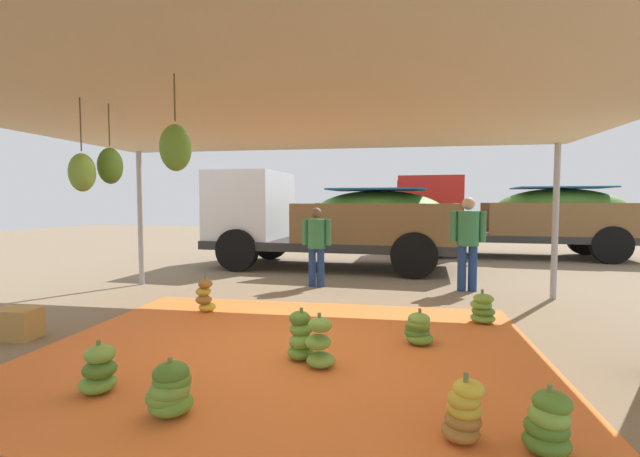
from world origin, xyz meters
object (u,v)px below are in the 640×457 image
object	(u,v)px
banana_bunch_0	(170,390)
banana_bunch_2	(418,329)
banana_bunch_4	(301,337)
banana_bunch_7	(205,297)
banana_bunch_9	(320,344)
cargo_truck_main	(325,218)
cargo_truck_far	(508,214)
banana_bunch_1	(548,424)
banana_bunch_5	(483,309)
worker_0	(316,241)
worker_1	(468,237)
crate_0	(16,324)
banana_bunch_6	(99,371)
banana_bunch_3	(464,412)

from	to	relation	value
banana_bunch_0	banana_bunch_2	bearing A→B (deg)	46.35
banana_bunch_4	banana_bunch_7	xyz separation A→B (m)	(-1.81, 1.66, -0.00)
banana_bunch_9	cargo_truck_main	world-z (taller)	cargo_truck_main
banana_bunch_7	cargo_truck_far	bearing A→B (deg)	52.16
banana_bunch_1	cargo_truck_main	bearing A→B (deg)	109.26
banana_bunch_9	cargo_truck_far	world-z (taller)	cargo_truck_far
banana_bunch_5	banana_bunch_9	size ratio (longest dim) A/B	0.83
banana_bunch_1	cargo_truck_far	bearing A→B (deg)	78.10
worker_0	worker_1	world-z (taller)	worker_1
crate_0	worker_0	bearing A→B (deg)	51.70
banana_bunch_4	cargo_truck_far	distance (m)	10.42
banana_bunch_2	banana_bunch_9	world-z (taller)	banana_bunch_9
crate_0	banana_bunch_1	bearing A→B (deg)	-15.36
banana_bunch_4	worker_1	xyz separation A→B (m)	(2.26, 3.96, 0.76)
banana_bunch_5	banana_bunch_9	xyz separation A→B (m)	(-1.90, -1.95, 0.04)
banana_bunch_6	cargo_truck_main	size ratio (longest dim) A/B	0.07
banana_bunch_1	banana_bunch_7	bearing A→B (deg)	140.96
banana_bunch_0	banana_bunch_5	xyz separation A→B (m)	(2.86, 3.10, -0.01)
banana_bunch_9	worker_0	size ratio (longest dim) A/B	0.36
banana_bunch_4	banana_bunch_1	bearing A→B (deg)	-35.53
banana_bunch_0	banana_bunch_5	world-z (taller)	banana_bunch_5
banana_bunch_6	worker_0	distance (m)	5.12
banana_bunch_9	crate_0	xyz separation A→B (m)	(-3.76, 0.31, -0.06)
worker_0	worker_1	distance (m)	2.80
banana_bunch_0	cargo_truck_far	bearing A→B (deg)	65.29
cargo_truck_main	banana_bunch_7	bearing A→B (deg)	-102.23
banana_bunch_9	banana_bunch_2	bearing A→B (deg)	42.21
banana_bunch_3	banana_bunch_0	bearing A→B (deg)	-179.52
banana_bunch_1	crate_0	bearing A→B (deg)	164.64
banana_bunch_1	cargo_truck_far	distance (m)	11.15
banana_bunch_5	cargo_truck_far	distance (m)	8.07
banana_bunch_4	banana_bunch_9	size ratio (longest dim) A/B	0.98
banana_bunch_3	banana_bunch_7	distance (m)	4.42
banana_bunch_4	worker_1	bearing A→B (deg)	60.24
banana_bunch_7	cargo_truck_far	distance (m)	9.93
banana_bunch_3	worker_0	size ratio (longest dim) A/B	0.31
cargo_truck_main	banana_bunch_6	bearing A→B (deg)	-95.71
cargo_truck_far	cargo_truck_main	bearing A→B (deg)	-148.95
banana_bunch_5	worker_0	xyz separation A→B (m)	(-2.67, 2.14, 0.70)
banana_bunch_3	worker_1	size ratio (longest dim) A/B	0.28
cargo_truck_far	crate_0	xyz separation A→B (m)	(-7.77, -9.36, -1.08)
banana_bunch_0	banana_bunch_5	size ratio (longest dim) A/B	1.05
banana_bunch_4	worker_1	distance (m)	4.62
banana_bunch_3	banana_bunch_4	world-z (taller)	banana_bunch_4
worker_0	banana_bunch_2	bearing A→B (deg)	-60.95
worker_1	crate_0	bearing A→B (deg)	-146.35
banana_bunch_0	banana_bunch_1	xyz separation A→B (m)	(2.69, -0.05, -0.01)
banana_bunch_2	worker_0	bearing A→B (deg)	119.05
banana_bunch_5	banana_bunch_1	bearing A→B (deg)	-93.14
worker_1	cargo_truck_main	bearing A→B (deg)	140.82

